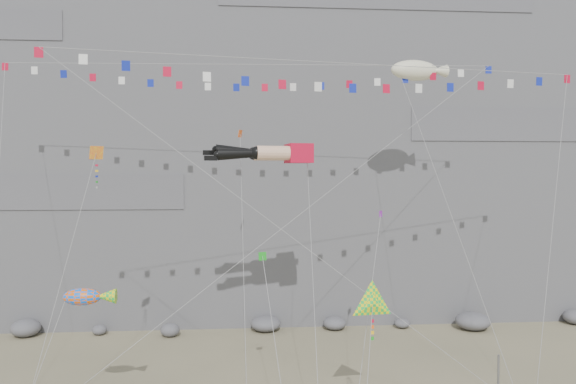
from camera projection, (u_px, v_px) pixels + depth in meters
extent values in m
cube|color=slate|center=(260.00, 71.00, 62.42)|extent=(80.00, 28.00, 50.00)
cube|color=red|center=(299.00, 154.00, 37.04)|extent=(1.80, 2.30, 1.25)
cylinder|color=#EBB693|center=(273.00, 153.00, 36.05)|extent=(2.22, 1.19, 0.92)
sphere|color=black|center=(257.00, 153.00, 35.82)|extent=(0.85, 0.85, 0.85)
cone|color=black|center=(237.00, 154.00, 35.56)|extent=(2.61, 1.09, 0.86)
cube|color=black|center=(211.00, 158.00, 35.22)|extent=(0.86, 0.47, 0.31)
cylinder|color=#EBB693|center=(270.00, 154.00, 37.27)|extent=(2.22, 1.19, 0.92)
sphere|color=black|center=(254.00, 154.00, 37.05)|extent=(0.85, 0.85, 0.85)
cone|color=black|center=(235.00, 152.00, 36.78)|extent=(2.63, 1.10, 0.93)
cube|color=black|center=(209.00, 153.00, 36.43)|extent=(0.86, 0.47, 0.31)
cylinder|color=gray|center=(308.00, 286.00, 30.52)|extent=(0.03, 0.03, 20.11)
cylinder|color=gray|center=(146.00, 220.00, 33.50)|extent=(0.03, 0.03, 28.84)
cylinder|color=gray|center=(431.00, 234.00, 32.10)|extent=(0.03, 0.03, 23.02)
cylinder|color=gray|center=(59.00, 288.00, 30.11)|extent=(0.03, 0.03, 16.07)
cylinder|color=gray|center=(47.00, 371.00, 28.56)|extent=(0.03, 0.03, 8.07)
cylinder|color=gray|center=(462.00, 219.00, 36.54)|extent=(0.03, 0.03, 24.04)
cylinder|color=gray|center=(243.00, 266.00, 32.56)|extent=(0.03, 0.03, 22.07)
cylinder|color=gray|center=(368.00, 314.00, 32.44)|extent=(0.03, 0.03, 15.90)
cylinder|color=gray|center=(277.00, 357.00, 27.91)|extent=(0.03, 0.03, 12.95)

